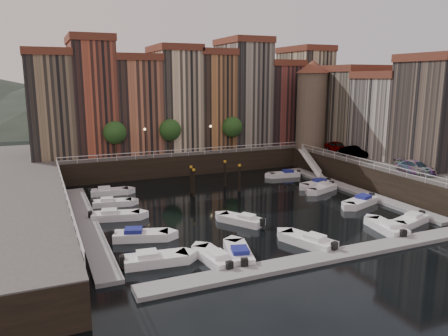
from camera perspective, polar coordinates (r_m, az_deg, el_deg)
name	(u,v)px	position (r m, az deg, el deg)	size (l,w,h in m)	color
ground	(234,204)	(49.91, 1.30, -4.70)	(200.00, 200.00, 0.00)	black
quay_far	(169,155)	(73.42, -7.17, 1.71)	(80.00, 20.00, 3.00)	black
quay_right	(430,174)	(64.69, 25.29, -0.67)	(20.00, 36.00, 3.00)	black
dock_left	(87,223)	(44.89, -17.43, -6.90)	(2.00, 28.00, 0.35)	gray
dock_right	(354,190)	(57.54, 16.59, -2.80)	(2.00, 28.00, 0.35)	gray
dock_near	(324,257)	(35.99, 12.87, -11.32)	(30.00, 2.00, 0.35)	gray
mountains	(104,97)	(155.17, -15.45, 8.96)	(145.00, 100.00, 18.00)	#2D382D
far_terrace	(192,98)	(71.03, -4.19, 9.12)	(48.70, 10.30, 17.50)	#836F53
right_terrace	(394,111)	(66.49, 21.29, 6.99)	(9.30, 24.30, 14.00)	#796E5B
corner_tower	(312,103)	(70.58, 11.36, 8.29)	(5.20, 5.20, 13.80)	#6B5B4C
promenade_trees	(175,130)	(64.91, -6.48, 4.97)	(21.20, 3.20, 5.20)	black
street_lamps	(179,135)	(64.15, -5.92, 4.28)	(10.36, 0.36, 4.18)	black
railings	(217,164)	(53.37, -0.86, 0.57)	(36.08, 34.04, 0.52)	white
gangway	(310,161)	(66.24, 11.21, 0.87)	(2.78, 8.32, 3.73)	white
mooring_pilings	(213,179)	(54.72, -1.47, -1.45)	(6.56, 3.75, 3.78)	black
boat_left_0	(154,259)	(34.63, -9.11, -11.71)	(5.25, 2.37, 1.18)	white
boat_left_1	(140,235)	(39.77, -10.96, -8.64)	(5.19, 3.15, 1.16)	white
boat_left_2	(115,216)	(45.80, -14.09, -6.06)	(5.17, 2.88, 1.16)	white
boat_left_3	(111,203)	(50.67, -14.51, -4.42)	(4.58, 2.33, 1.03)	white
boat_left_4	(109,192)	(55.51, -14.84, -3.01)	(4.86, 2.21, 1.10)	white
boat_right_0	(411,220)	(46.79, 23.23, -6.32)	(4.91, 3.00, 1.10)	white
boat_right_1	(361,202)	(51.62, 17.43, -4.23)	(5.21, 3.38, 1.17)	white
boat_right_2	(322,188)	(56.69, 12.68, -2.59)	(4.94, 3.35, 1.12)	white
boat_right_3	(317,184)	(58.74, 12.03, -2.08)	(4.88, 2.63, 1.09)	white
boat_right_4	(285,174)	(63.99, 7.97, -0.82)	(4.73, 2.24, 1.06)	white
boat_near_0	(215,258)	(34.57, -1.23, -11.65)	(2.27, 4.84, 1.09)	white
boat_near_1	(239,253)	(35.34, 1.94, -11.09)	(2.92, 5.07, 1.13)	white
boat_near_2	(309,241)	(38.44, 11.08, -9.36)	(3.52, 5.28, 1.19)	white
boat_near_3	(387,228)	(43.79, 20.52, -7.29)	(2.47, 5.08, 1.14)	white
car_a	(338,147)	(68.09, 14.62, 2.62)	(1.90, 4.73, 1.61)	gray
car_b	(355,152)	(64.89, 16.71, 2.00)	(1.54, 4.41, 1.45)	gray
car_c	(416,168)	(55.83, 23.74, 0.00)	(2.02, 4.97, 1.44)	gray
boat_extra_472	(242,220)	(43.20, 2.41, -6.81)	(3.92, 4.76, 1.11)	white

